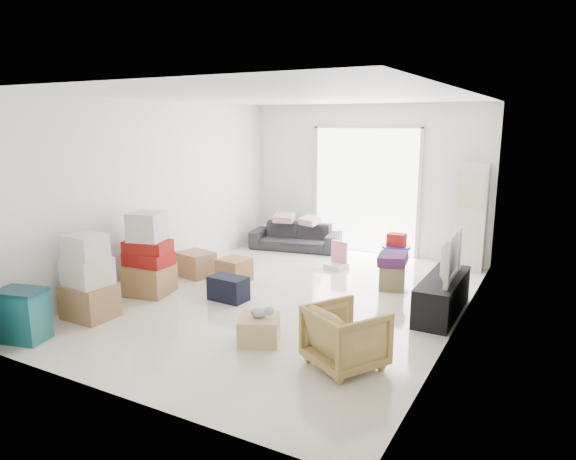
{
  "coord_description": "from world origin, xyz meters",
  "views": [
    {
      "loc": [
        3.23,
        -5.92,
        2.39
      ],
      "look_at": [
        -0.1,
        0.2,
        0.91
      ],
      "focal_mm": 32.0,
      "sensor_mm": 36.0,
      "label": 1
    }
  ],
  "objects_px": {
    "wood_crate": "(259,329)",
    "armchair": "(346,334)",
    "storage_bins": "(22,315)",
    "television": "(444,272)",
    "sofa": "(295,232)",
    "ac_tower": "(472,217)",
    "tv_console": "(442,296)",
    "ottoman": "(392,277)",
    "kids_table": "(396,244)"
  },
  "relations": [
    {
      "from": "storage_bins",
      "to": "ac_tower",
      "type": "bearing_deg",
      "value": 53.94
    },
    {
      "from": "tv_console",
      "to": "sofa",
      "type": "relative_size",
      "value": 0.85
    },
    {
      "from": "television",
      "to": "kids_table",
      "type": "relative_size",
      "value": 1.67
    },
    {
      "from": "sofa",
      "to": "kids_table",
      "type": "height_order",
      "value": "sofa"
    },
    {
      "from": "armchair",
      "to": "storage_bins",
      "type": "distance_m",
      "value": 3.56
    },
    {
      "from": "television",
      "to": "armchair",
      "type": "xyz_separation_m",
      "value": [
        -0.52,
        -1.92,
        -0.2
      ]
    },
    {
      "from": "storage_bins",
      "to": "armchair",
      "type": "bearing_deg",
      "value": 18.49
    },
    {
      "from": "television",
      "to": "wood_crate",
      "type": "height_order",
      "value": "television"
    },
    {
      "from": "sofa",
      "to": "ottoman",
      "type": "bearing_deg",
      "value": -42.6
    },
    {
      "from": "ac_tower",
      "to": "wood_crate",
      "type": "distance_m",
      "value": 4.41
    },
    {
      "from": "ac_tower",
      "to": "kids_table",
      "type": "xyz_separation_m",
      "value": [
        -1.05,
        -0.58,
        -0.45
      ]
    },
    {
      "from": "ac_tower",
      "to": "sofa",
      "type": "xyz_separation_m",
      "value": [
        -3.14,
        -0.15,
        -0.55
      ]
    },
    {
      "from": "tv_console",
      "to": "wood_crate",
      "type": "distance_m",
      "value": 2.43
    },
    {
      "from": "television",
      "to": "sofa",
      "type": "xyz_separation_m",
      "value": [
        -3.19,
        2.08,
        -0.21
      ]
    },
    {
      "from": "sofa",
      "to": "storage_bins",
      "type": "relative_size",
      "value": 2.84
    },
    {
      "from": "wood_crate",
      "to": "armchair",
      "type": "bearing_deg",
      "value": -4.51
    },
    {
      "from": "television",
      "to": "armchair",
      "type": "bearing_deg",
      "value": 162.83
    },
    {
      "from": "kids_table",
      "to": "ac_tower",
      "type": "bearing_deg",
      "value": 28.78
    },
    {
      "from": "sofa",
      "to": "armchair",
      "type": "distance_m",
      "value": 4.82
    },
    {
      "from": "television",
      "to": "wood_crate",
      "type": "distance_m",
      "value": 2.46
    },
    {
      "from": "television",
      "to": "sofa",
      "type": "relative_size",
      "value": 0.6
    },
    {
      "from": "tv_console",
      "to": "kids_table",
      "type": "xyz_separation_m",
      "value": [
        -1.1,
        1.65,
        0.19
      ]
    },
    {
      "from": "ac_tower",
      "to": "armchair",
      "type": "height_order",
      "value": "ac_tower"
    },
    {
      "from": "ottoman",
      "to": "kids_table",
      "type": "distance_m",
      "value": 1.08
    },
    {
      "from": "ac_tower",
      "to": "television",
      "type": "distance_m",
      "value": 2.26
    },
    {
      "from": "tv_console",
      "to": "kids_table",
      "type": "height_order",
      "value": "kids_table"
    },
    {
      "from": "tv_console",
      "to": "ottoman",
      "type": "height_order",
      "value": "tv_console"
    },
    {
      "from": "ottoman",
      "to": "wood_crate",
      "type": "distance_m",
      "value": 2.58
    },
    {
      "from": "storage_bins",
      "to": "wood_crate",
      "type": "height_order",
      "value": "storage_bins"
    },
    {
      "from": "ac_tower",
      "to": "armchair",
      "type": "relative_size",
      "value": 2.56
    },
    {
      "from": "armchair",
      "to": "storage_bins",
      "type": "height_order",
      "value": "armchair"
    },
    {
      "from": "television",
      "to": "ottoman",
      "type": "bearing_deg",
      "value": 51.09
    },
    {
      "from": "kids_table",
      "to": "television",
      "type": "bearing_deg",
      "value": -56.27
    },
    {
      "from": "television",
      "to": "sofa",
      "type": "distance_m",
      "value": 3.82
    },
    {
      "from": "storage_bins",
      "to": "television",
      "type": "bearing_deg",
      "value": 38.05
    },
    {
      "from": "sofa",
      "to": "ottoman",
      "type": "xyz_separation_m",
      "value": [
        2.35,
        -1.45,
        -0.15
      ]
    },
    {
      "from": "sofa",
      "to": "kids_table",
      "type": "distance_m",
      "value": 2.14
    },
    {
      "from": "ac_tower",
      "to": "wood_crate",
      "type": "bearing_deg",
      "value": -110.59
    },
    {
      "from": "wood_crate",
      "to": "ac_tower",
      "type": "bearing_deg",
      "value": 69.41
    },
    {
      "from": "tv_console",
      "to": "armchair",
      "type": "relative_size",
      "value": 2.08
    },
    {
      "from": "television",
      "to": "ottoman",
      "type": "distance_m",
      "value": 1.12
    },
    {
      "from": "sofa",
      "to": "wood_crate",
      "type": "height_order",
      "value": "sofa"
    },
    {
      "from": "ac_tower",
      "to": "ottoman",
      "type": "distance_m",
      "value": 1.92
    },
    {
      "from": "storage_bins",
      "to": "wood_crate",
      "type": "relative_size",
      "value": 1.36
    },
    {
      "from": "ac_tower",
      "to": "tv_console",
      "type": "bearing_deg",
      "value": -88.72
    },
    {
      "from": "armchair",
      "to": "ottoman",
      "type": "distance_m",
      "value": 2.59
    },
    {
      "from": "television",
      "to": "sofa",
      "type": "bearing_deg",
      "value": 54.93
    },
    {
      "from": "ac_tower",
      "to": "storage_bins",
      "type": "bearing_deg",
      "value": -126.06
    },
    {
      "from": "ottoman",
      "to": "kids_table",
      "type": "height_order",
      "value": "kids_table"
    },
    {
      "from": "ac_tower",
      "to": "television",
      "type": "xyz_separation_m",
      "value": [
        0.05,
        -2.23,
        -0.33
      ]
    }
  ]
}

